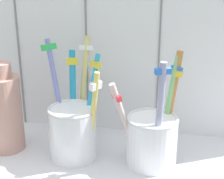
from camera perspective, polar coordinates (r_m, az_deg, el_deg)
The scene contains 5 objects.
counter_slab at distance 57.75cm, azimuth -0.06°, elevation -12.14°, with size 64.00×22.00×2.00cm, color silver.
tile_wall_back at distance 61.53cm, azimuth 1.87°, elevation 11.34°, with size 64.00×2.20×45.00cm.
toothbrush_cup_left at distance 56.68cm, azimuth -6.20°, elevation -5.98°, with size 10.60×12.18×18.51cm.
toothbrush_cup_right at distance 54.72cm, azimuth 6.66°, elevation -7.40°, with size 10.62×7.97×17.42cm.
ceramic_vase at distance 60.23cm, azimuth -17.18°, elevation -3.33°, with size 5.91×5.91×14.92cm.
Camera 1 is at (8.34, -48.28, 31.56)cm, focal length 56.22 mm.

